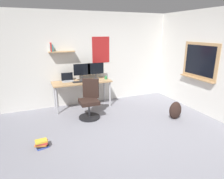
{
  "coord_description": "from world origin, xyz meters",
  "views": [
    {
      "loc": [
        -1.63,
        -3.07,
        2.07
      ],
      "look_at": [
        -0.06,
        0.73,
        0.85
      ],
      "focal_mm": 31.6,
      "sensor_mm": 36.0,
      "label": 1
    }
  ],
  "objects_px": {
    "monitor_primary": "(82,71)",
    "backpack": "(175,110)",
    "keyboard": "(80,82)",
    "computer_mouse": "(90,81)",
    "monitor_secondary": "(96,70)",
    "office_chair": "(90,102)",
    "desk": "(82,84)",
    "coffee_mug": "(106,78)",
    "book_stack_on_floor": "(42,144)",
    "laptop": "(68,79)"
  },
  "relations": [
    {
      "from": "desk",
      "to": "computer_mouse",
      "type": "bearing_deg",
      "value": -20.1
    },
    {
      "from": "monitor_primary",
      "to": "laptop",
      "type": "bearing_deg",
      "value": 173.08
    },
    {
      "from": "monitor_primary",
      "to": "desk",
      "type": "bearing_deg",
      "value": -112.89
    },
    {
      "from": "desk",
      "to": "office_chair",
      "type": "height_order",
      "value": "office_chair"
    },
    {
      "from": "monitor_primary",
      "to": "monitor_secondary",
      "type": "relative_size",
      "value": 1.0
    },
    {
      "from": "monitor_secondary",
      "to": "computer_mouse",
      "type": "height_order",
      "value": "monitor_secondary"
    },
    {
      "from": "monitor_primary",
      "to": "keyboard",
      "type": "xyz_separation_m",
      "value": [
        -0.12,
        -0.17,
        -0.26
      ]
    },
    {
      "from": "laptop",
      "to": "coffee_mug",
      "type": "bearing_deg",
      "value": -8.95
    },
    {
      "from": "book_stack_on_floor",
      "to": "office_chair",
      "type": "bearing_deg",
      "value": 38.53
    },
    {
      "from": "laptop",
      "to": "backpack",
      "type": "distance_m",
      "value": 2.92
    },
    {
      "from": "book_stack_on_floor",
      "to": "coffee_mug",
      "type": "bearing_deg",
      "value": 41.14
    },
    {
      "from": "monitor_secondary",
      "to": "keyboard",
      "type": "bearing_deg",
      "value": -162.03
    },
    {
      "from": "keyboard",
      "to": "computer_mouse",
      "type": "distance_m",
      "value": 0.28
    },
    {
      "from": "laptop",
      "to": "keyboard",
      "type": "height_order",
      "value": "laptop"
    },
    {
      "from": "book_stack_on_floor",
      "to": "computer_mouse",
      "type": "bearing_deg",
      "value": 48.82
    },
    {
      "from": "monitor_secondary",
      "to": "keyboard",
      "type": "xyz_separation_m",
      "value": [
        -0.52,
        -0.17,
        -0.26
      ]
    },
    {
      "from": "backpack",
      "to": "keyboard",
      "type": "bearing_deg",
      "value": 141.69
    },
    {
      "from": "backpack",
      "to": "coffee_mug",
      "type": "bearing_deg",
      "value": 126.64
    },
    {
      "from": "laptop",
      "to": "monitor_secondary",
      "type": "bearing_deg",
      "value": -3.47
    },
    {
      "from": "monitor_secondary",
      "to": "coffee_mug",
      "type": "distance_m",
      "value": 0.36
    },
    {
      "from": "computer_mouse",
      "to": "keyboard",
      "type": "bearing_deg",
      "value": 180.0
    },
    {
      "from": "backpack",
      "to": "book_stack_on_floor",
      "type": "bearing_deg",
      "value": -178.81
    },
    {
      "from": "monitor_primary",
      "to": "coffee_mug",
      "type": "height_order",
      "value": "monitor_primary"
    },
    {
      "from": "laptop",
      "to": "office_chair",
      "type": "bearing_deg",
      "value": -67.72
    },
    {
      "from": "desk",
      "to": "office_chair",
      "type": "bearing_deg",
      "value": -90.16
    },
    {
      "from": "laptop",
      "to": "backpack",
      "type": "relative_size",
      "value": 0.71
    },
    {
      "from": "monitor_primary",
      "to": "backpack",
      "type": "distance_m",
      "value": 2.65
    },
    {
      "from": "laptop",
      "to": "computer_mouse",
      "type": "bearing_deg",
      "value": -21.13
    },
    {
      "from": "monitor_primary",
      "to": "backpack",
      "type": "relative_size",
      "value": 1.06
    },
    {
      "from": "book_stack_on_floor",
      "to": "laptop",
      "type": "bearing_deg",
      "value": 64.93
    },
    {
      "from": "backpack",
      "to": "office_chair",
      "type": "bearing_deg",
      "value": 154.48
    },
    {
      "from": "office_chair",
      "to": "backpack",
      "type": "distance_m",
      "value": 2.1
    },
    {
      "from": "desk",
      "to": "monitor_secondary",
      "type": "height_order",
      "value": "monitor_secondary"
    },
    {
      "from": "coffee_mug",
      "to": "backpack",
      "type": "xyz_separation_m",
      "value": [
        1.19,
        -1.6,
        -0.58
      ]
    },
    {
      "from": "desk",
      "to": "office_chair",
      "type": "xyz_separation_m",
      "value": [
        -0.0,
        -0.73,
        -0.27
      ]
    },
    {
      "from": "monitor_primary",
      "to": "backpack",
      "type": "bearing_deg",
      "value": -42.97
    },
    {
      "from": "monitor_secondary",
      "to": "book_stack_on_floor",
      "type": "relative_size",
      "value": 1.81
    },
    {
      "from": "keyboard",
      "to": "backpack",
      "type": "height_order",
      "value": "keyboard"
    },
    {
      "from": "laptop",
      "to": "monitor_primary",
      "type": "xyz_separation_m",
      "value": [
        0.4,
        -0.05,
        0.22
      ]
    },
    {
      "from": "laptop",
      "to": "computer_mouse",
      "type": "relative_size",
      "value": 2.98
    },
    {
      "from": "office_chair",
      "to": "computer_mouse",
      "type": "height_order",
      "value": "office_chair"
    },
    {
      "from": "monitor_secondary",
      "to": "computer_mouse",
      "type": "bearing_deg",
      "value": -144.7
    },
    {
      "from": "desk",
      "to": "book_stack_on_floor",
      "type": "xyz_separation_m",
      "value": [
        -1.22,
        -1.69,
        -0.6
      ]
    },
    {
      "from": "computer_mouse",
      "to": "book_stack_on_floor",
      "type": "distance_m",
      "value": 2.26
    },
    {
      "from": "laptop",
      "to": "monitor_secondary",
      "type": "distance_m",
      "value": 0.82
    },
    {
      "from": "office_chair",
      "to": "monitor_secondary",
      "type": "relative_size",
      "value": 2.05
    },
    {
      "from": "keyboard",
      "to": "monitor_primary",
      "type": "bearing_deg",
      "value": 54.56
    },
    {
      "from": "office_chair",
      "to": "coffee_mug",
      "type": "height_order",
      "value": "office_chair"
    },
    {
      "from": "book_stack_on_floor",
      "to": "monitor_secondary",
      "type": "bearing_deg",
      "value": 47.22
    },
    {
      "from": "office_chair",
      "to": "backpack",
      "type": "bearing_deg",
      "value": -25.52
    }
  ]
}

